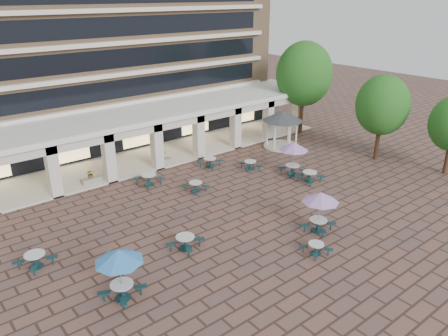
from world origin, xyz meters
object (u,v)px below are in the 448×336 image
(planter_right, at_px, (162,159))
(picnic_table_2, at_px, (316,248))
(gazebo, at_px, (282,120))
(planter_left, at_px, (91,178))

(planter_right, bearing_deg, picnic_table_2, -91.51)
(picnic_table_2, relative_size, gazebo, 0.43)
(picnic_table_2, xyz_separation_m, planter_right, (0.45, 17.13, 0.15))
(picnic_table_2, bearing_deg, planter_left, 115.21)
(planter_left, distance_m, planter_right, 6.33)
(picnic_table_2, relative_size, planter_left, 1.07)
(picnic_table_2, distance_m, gazebo, 18.44)
(gazebo, xyz_separation_m, planter_right, (-11.26, 3.06, -2.09))
(gazebo, height_order, planter_left, gazebo)
(planter_left, bearing_deg, picnic_table_2, -71.05)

